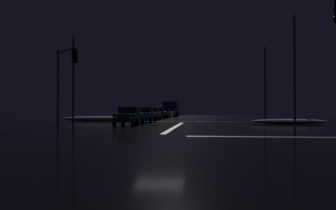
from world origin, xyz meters
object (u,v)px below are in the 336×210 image
Objects in this scene: sedan_blue at (144,115)px; sedan_black at (158,113)px; sedan_orange at (163,113)px; sedan_green at (129,116)px; box_truck at (171,107)px; streetlamp_right_far at (265,77)px; sedan_silver at (151,114)px; traffic_signal_nw at (65,72)px; streetlamp_left_near at (73,71)px; sedan_white at (169,112)px; streetlamp_right_near at (295,61)px.

sedan_blue and sedan_black have the same top height.
sedan_blue is 1.00× the size of sedan_orange.
box_truck is (0.00, 37.89, 0.91)m from sedan_green.
sedan_black is at bearing 90.30° from sedan_green.
streetlamp_right_far is (14.71, -6.08, 4.90)m from sedan_orange.
sedan_silver is 0.69× the size of traffic_signal_nw.
streetlamp_right_far is at bearing 37.50° from streetlamp_left_near.
sedan_orange is (-0.04, 25.00, 0.00)m from sedan_green.
sedan_white is (0.42, 17.77, 0.00)m from sedan_silver.
sedan_black is 11.26m from sedan_white.
streetlamp_right_far is (14.77, -0.61, 4.90)m from sedan_black.
streetlamp_right_near is at bearing 11.27° from sedan_green.
sedan_orange is 0.69× the size of traffic_signal_nw.
streetlamp_right_near is at bearing 0.00° from streetlamp_left_near.
traffic_signal_nw is at bearing -98.14° from sedan_white.
sedan_green is 37.90m from box_truck.
streetlamp_right_far is (0.00, 16.00, -0.05)m from streetlamp_right_near.
sedan_black is (-0.10, 19.54, 0.00)m from sedan_green.
sedan_orange is at bearing 90.74° from sedan_blue.
sedan_white is at bearing 87.67° from sedan_black.
sedan_black is at bearing -92.33° from sedan_white.
sedan_orange is 28.82m from traffic_signal_nw.
sedan_orange is 5.80m from sedan_white.
sedan_blue is at bearing 63.66° from traffic_signal_nw.
sedan_orange is 23.31m from streetlamp_left_near.
sedan_silver is at bearing -89.65° from sedan_black.
sedan_green is at bearing -25.28° from streetlamp_left_near.
sedan_silver is 1.00× the size of sedan_orange.
sedan_blue is 18.73m from sedan_orange.
streetlamp_right_far reaches higher than sedan_black.
box_truck reaches higher than sedan_blue.
sedan_green is 19.54m from sedan_black.
sedan_green is at bearing -90.01° from box_truck.
traffic_signal_nw reaches higher than sedan_blue.
box_truck is at bearing 89.99° from sedan_green.
streetlamp_right_far is at bearing 41.17° from sedan_blue.
streetlamp_right_near is (14.31, -27.87, 4.95)m from sedan_white.
sedan_white is at bearing -87.15° from box_truck.
sedan_orange is at bearing -93.93° from sedan_white.
sedan_green and sedan_blue have the same top height.
sedan_blue is at bearing -89.26° from sedan_orange.
sedan_black is at bearing 79.04° from traffic_signal_nw.
sedan_blue is 24.52m from sedan_white.
sedan_orange is 0.43× the size of streetlamp_right_far.
streetlamp_right_far reaches higher than box_truck.
sedan_green is 0.69× the size of traffic_signal_nw.
sedan_white is 31.72m from streetlamp_right_near.
sedan_silver is at bearing -90.15° from box_truck.
streetlamp_right_far is at bearing 21.85° from sedan_silver.
sedan_black is 5.46m from sedan_orange.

